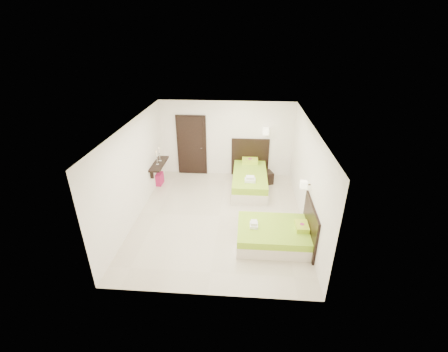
# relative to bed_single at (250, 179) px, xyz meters

# --- Properties ---
(floor) EXTENTS (5.50, 5.50, 0.00)m
(floor) POSITION_rel_bed_single_xyz_m (-0.83, -1.76, -0.32)
(floor) COLOR beige
(floor) RESTS_ON ground
(bed_single) EXTENTS (1.29, 2.15, 1.77)m
(bed_single) POSITION_rel_bed_single_xyz_m (0.00, 0.00, 0.00)
(bed_single) COLOR beige
(bed_single) RESTS_ON ground
(bed_double) EXTENTS (1.72, 1.47, 1.42)m
(bed_double) POSITION_rel_bed_single_xyz_m (0.63, -2.79, -0.06)
(bed_double) COLOR beige
(bed_double) RESTS_ON ground
(nightstand) EXTENTS (0.57, 0.54, 0.40)m
(nightstand) POSITION_rel_bed_single_xyz_m (0.52, 0.35, -0.12)
(nightstand) COLOR black
(nightstand) RESTS_ON ground
(ottoman) EXTENTS (0.41, 0.41, 0.39)m
(ottoman) POSITION_rel_bed_single_xyz_m (-3.10, 0.02, -0.12)
(ottoman) COLOR #9D1447
(ottoman) RESTS_ON ground
(door) EXTENTS (1.02, 0.15, 2.14)m
(door) POSITION_rel_bed_single_xyz_m (-2.03, 0.94, 0.73)
(door) COLOR black
(door) RESTS_ON ground
(console_shelf) EXTENTS (0.35, 1.20, 0.78)m
(console_shelf) POSITION_rel_bed_single_xyz_m (-2.91, -0.16, 0.50)
(console_shelf) COLOR black
(console_shelf) RESTS_ON ground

